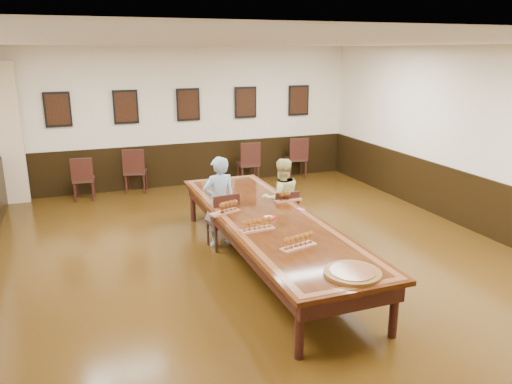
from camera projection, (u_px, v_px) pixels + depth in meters
name	position (u px, v px, depth m)	size (l,w,h in m)	color
floor	(268.00, 265.00, 7.52)	(8.00, 10.00, 0.02)	black
ceiling	(269.00, 42.00, 6.63)	(8.00, 10.00, 0.02)	white
wall_back	(188.00, 117.00, 11.59)	(8.00, 0.02, 3.20)	#F0E4C9
wall_right	(488.00, 143.00, 8.43)	(0.02, 10.00, 3.20)	#F0E4C9
chair_man	(222.00, 220.00, 8.06)	(0.44, 0.48, 0.94)	#331C16
chair_woman	(283.00, 215.00, 8.38)	(0.42, 0.45, 0.89)	#331C16
spare_chair_a	(83.00, 178.00, 10.66)	(0.44, 0.48, 0.94)	#331C16
spare_chair_b	(135.00, 170.00, 11.19)	(0.48, 0.52, 1.02)	#331C16
spare_chair_c	(248.00, 162.00, 11.94)	(0.48, 0.52, 1.03)	#331C16
spare_chair_d	(296.00, 157.00, 12.50)	(0.48, 0.53, 1.03)	#331C16
person_man	(219.00, 202.00, 8.07)	(0.55, 0.36, 1.49)	#4880B5
person_woman	(281.00, 199.00, 8.40)	(0.69, 0.54, 1.39)	#DEDA8B
pink_phone	(301.00, 209.00, 7.64)	(0.07, 0.14, 0.01)	#E84DAE
curtain	(10.00, 134.00, 10.19)	(0.45, 0.18, 2.90)	beige
wainscoting	(268.00, 233.00, 7.38)	(8.00, 10.00, 1.00)	black
conference_table	(268.00, 226.00, 7.35)	(1.40, 5.00, 0.76)	black
posters	(188.00, 105.00, 11.44)	(6.14, 0.04, 0.74)	black
flight_a	(226.00, 208.00, 7.46)	(0.51, 0.29, 0.18)	#A45D44
flight_b	(287.00, 197.00, 8.05)	(0.46, 0.16, 0.17)	#A45D44
flight_c	(257.00, 225.00, 6.74)	(0.49, 0.20, 0.18)	#A45D44
flight_d	(298.00, 242.00, 6.14)	(0.51, 0.26, 0.18)	#A45D44
red_plate_grp	(268.00, 217.00, 7.26)	(0.21, 0.21, 0.03)	red
carved_platter	(353.00, 273.00, 5.43)	(0.72, 0.72, 0.05)	#513010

